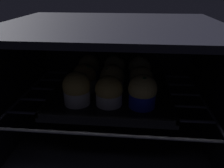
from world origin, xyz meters
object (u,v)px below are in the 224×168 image
(baking_tray, at_px, (112,92))
(muffin_row0_col2, at_px, (142,92))
(muffin_row1_col2, at_px, (141,81))
(muffin_row2_col2, at_px, (140,70))
(muffin_row2_col0, at_px, (89,69))
(muffin_row1_col1, at_px, (112,79))
(muffin_row1_col0, at_px, (85,78))
(muffin_row0_col1, at_px, (108,92))
(muffin_row0_col0, at_px, (77,89))
(muffin_row2_col1, at_px, (114,69))

(baking_tray, bearing_deg, muffin_row0_col2, -44.87)
(muffin_row1_col2, height_order, muffin_row2_col2, muffin_row2_col2)
(muffin_row0_col2, distance_m, muffin_row2_col0, 0.24)
(muffin_row0_col2, xyz_separation_m, muffin_row1_col1, (-0.09, 0.09, -0.00))
(muffin_row1_col0, relative_size, muffin_row1_col1, 1.02)
(muffin_row0_col1, height_order, muffin_row1_col0, muffin_row1_col0)
(muffin_row0_col2, distance_m, muffin_row1_col1, 0.13)
(baking_tray, distance_m, muffin_row1_col2, 0.09)
(muffin_row0_col2, height_order, muffin_row1_col1, muffin_row0_col2)
(muffin_row0_col1, height_order, muffin_row2_col0, muffin_row2_col0)
(muffin_row1_col0, height_order, muffin_row2_col0, muffin_row2_col0)
(muffin_row0_col1, bearing_deg, muffin_row2_col0, 116.11)
(muffin_row0_col1, bearing_deg, muffin_row1_col0, 133.64)
(baking_tray, xyz_separation_m, muffin_row2_col0, (-0.08, 0.08, 0.05))
(muffin_row0_col1, bearing_deg, baking_tray, 87.87)
(muffin_row0_col0, height_order, muffin_row2_col1, same)
(muffin_row0_col2, distance_m, muffin_row2_col2, 0.18)
(muffin_row0_col0, distance_m, muffin_row1_col1, 0.12)
(muffin_row1_col1, bearing_deg, muffin_row2_col1, 92.10)
(muffin_row1_col1, relative_size, muffin_row2_col1, 0.91)
(muffin_row1_col0, relative_size, muffin_row2_col2, 1.00)
(muffin_row0_col0, xyz_separation_m, muffin_row0_col1, (0.08, 0.00, -0.01))
(muffin_row1_col1, distance_m, muffin_row2_col1, 0.08)
(baking_tray, height_order, muffin_row2_col0, muffin_row2_col0)
(muffin_row0_col2, height_order, muffin_row2_col2, muffin_row0_col2)
(baking_tray, distance_m, muffin_row0_col2, 0.13)
(muffin_row2_col1, bearing_deg, muffin_row2_col0, -179.92)
(muffin_row0_col0, relative_size, muffin_row2_col0, 1.03)
(muffin_row0_col1, bearing_deg, muffin_row0_col0, -178.27)
(muffin_row0_col0, height_order, muffin_row0_col1, muffin_row0_col0)
(muffin_row0_col0, bearing_deg, baking_tray, 44.98)
(muffin_row2_col1, bearing_deg, baking_tray, -88.03)
(muffin_row0_col0, xyz_separation_m, muffin_row0_col2, (0.17, -0.00, -0.00))
(baking_tray, xyz_separation_m, muffin_row1_col0, (-0.08, 0.00, 0.04))
(muffin_row2_col1, bearing_deg, muffin_row0_col1, -90.09)
(muffin_row0_col1, xyz_separation_m, muffin_row1_col1, (0.00, 0.09, 0.00))
(muffin_row2_col0, bearing_deg, muffin_row0_col1, -63.89)
(muffin_row0_col0, distance_m, muffin_row1_col2, 0.19)
(muffin_row0_col2, relative_size, muffin_row1_col2, 1.12)
(muffin_row0_col0, bearing_deg, muffin_row1_col2, 27.66)
(muffin_row0_col1, distance_m, muffin_row1_col1, 0.09)
(muffin_row0_col1, relative_size, muffin_row2_col1, 0.90)
(muffin_row2_col0, height_order, muffin_row2_col2, muffin_row2_col0)
(muffin_row2_col1, xyz_separation_m, muffin_row2_col2, (0.09, 0.01, -0.00))
(muffin_row0_col2, xyz_separation_m, muffin_row1_col0, (-0.17, 0.09, -0.00))
(muffin_row1_col0, height_order, muffin_row1_col1, muffin_row1_col0)
(muffin_row2_col2, bearing_deg, muffin_row2_col0, -177.64)
(muffin_row1_col0, distance_m, muffin_row1_col1, 0.08)
(muffin_row0_col0, distance_m, muffin_row2_col1, 0.19)
(muffin_row1_col0, height_order, muffin_row1_col2, muffin_row1_col0)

